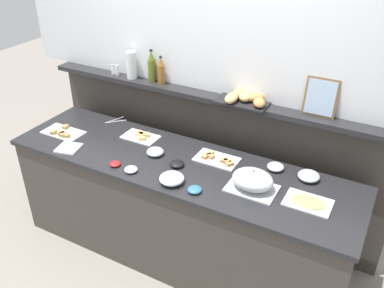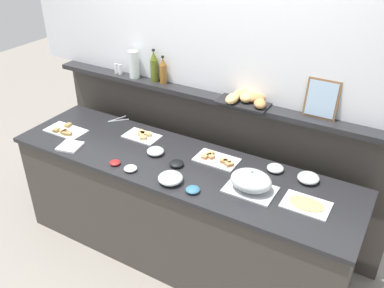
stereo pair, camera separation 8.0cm
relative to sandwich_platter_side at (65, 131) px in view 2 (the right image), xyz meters
The scene contains 26 objects.
ground_plane 1.58m from the sandwich_platter_side, 31.95° to the left, with size 12.00×12.00×0.00m, color gray.
buffet_counter 1.18m from the sandwich_platter_side, ahead, with size 2.75×0.75×0.92m.
back_ledge_unit 1.27m from the sandwich_platter_side, 30.10° to the left, with size 3.04×0.22×1.30m.
upper_wall_panel 1.62m from the sandwich_platter_side, 31.04° to the left, with size 3.64×0.08×1.30m, color white.
sandwich_platter_side is the anchor object (origin of this frame).
sandwich_platter_rear 0.67m from the sandwich_platter_side, 22.49° to the left, with size 0.30×0.18×0.04m.
sandwich_platter_front 1.35m from the sandwich_platter_side, 10.28° to the left, with size 0.33×0.20×0.04m.
cold_cuts_platter 2.08m from the sandwich_platter_side, ahead, with size 0.30×0.21×0.02m.
serving_cloche 1.70m from the sandwich_platter_side, ahead, with size 0.34×0.24×0.17m.
glass_bowl_large 1.79m from the sandwich_platter_side, 10.62° to the left, with size 0.12×0.12×0.05m.
glass_bowl_medium 1.19m from the sandwich_platter_side, ahead, with size 0.18×0.18×0.07m.
glass_bowl_small 0.88m from the sandwich_platter_side, ahead, with size 0.13×0.13×0.05m.
glass_bowl_extra 2.03m from the sandwich_platter_side, ahead, with size 0.15×0.15×0.06m.
condiment_bowl_teal 0.72m from the sandwich_platter_side, 15.05° to the right, with size 0.08×0.08×0.03m, color red.
condiment_bowl_red 0.87m from the sandwich_platter_side, 12.97° to the right, with size 0.10×0.10×0.03m, color silver.
condiment_bowl_cream 1.38m from the sandwich_platter_side, ahead, with size 0.10×0.10×0.03m, color teal.
condiment_bowl_dark 1.10m from the sandwich_platter_side, ahead, with size 0.11×0.11×0.04m, color black.
serving_tongs 0.46m from the sandwich_platter_side, 57.76° to the left, with size 0.14×0.18×0.01m.
napkin_stack 0.28m from the sandwich_platter_side, 37.59° to the right, with size 0.17×0.17×0.02m, color white.
vinegar_bottle_amber 0.98m from the sandwich_platter_side, 41.41° to the left, with size 0.06×0.06×0.24m.
olive_oil_bottle 0.93m from the sandwich_platter_side, 46.21° to the left, with size 0.06×0.06×0.28m.
salt_shaker 0.70m from the sandwich_platter_side, 74.45° to the left, with size 0.03×0.03×0.09m.
pepper_shaker 0.71m from the sandwich_platter_side, 70.29° to the left, with size 0.03×0.03×0.09m.
bread_basket 1.58m from the sandwich_platter_side, 21.44° to the left, with size 0.41×0.31×0.08m.
framed_picture 2.10m from the sandwich_platter_side, 16.80° to the left, with size 0.23×0.06×0.28m.
water_carafe 0.81m from the sandwich_platter_side, 57.19° to the left, with size 0.09×0.09×0.24m, color silver.
Camera 2 is at (1.43, -2.24, 2.62)m, focal length 39.11 mm.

